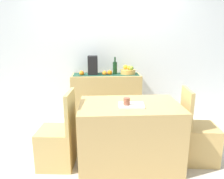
{
  "coord_description": "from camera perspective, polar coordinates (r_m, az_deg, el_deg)",
  "views": [
    {
      "loc": [
        -0.17,
        -2.74,
        1.52
      ],
      "look_at": [
        0.01,
        0.38,
        0.72
      ],
      "focal_mm": 35.27,
      "sensor_mm": 36.0,
      "label": 1
    }
  ],
  "objects": [
    {
      "name": "apple_right",
      "position": [
        3.74,
        4.39,
        5.7
      ],
      "size": [
        0.07,
        0.07,
        0.07
      ],
      "primitive_type": "sphere",
      "color": "gold",
      "rests_on": "fruit_bowl"
    },
    {
      "name": "fruit_bowl",
      "position": [
        3.75,
        4.16,
        4.61
      ],
      "size": [
        0.25,
        0.25,
        0.07
      ],
      "primitive_type": "cylinder",
      "color": "gold",
      "rests_on": "table_runner"
    },
    {
      "name": "ground_plane",
      "position": [
        3.14,
        0.23,
        -14.76
      ],
      "size": [
        6.4,
        6.4,
        0.02
      ],
      "primitive_type": "cube",
      "color": "beige",
      "rests_on": "ground"
    },
    {
      "name": "dining_table",
      "position": [
        2.65,
        4.47,
        -11.4
      ],
      "size": [
        1.14,
        0.73,
        0.74
      ],
      "primitive_type": "cube",
      "color": "tan",
      "rests_on": "ground"
    },
    {
      "name": "table_runner",
      "position": [
        3.72,
        -1.54,
        3.96
      ],
      "size": [
        1.1,
        0.32,
        0.01
      ],
      "primitive_type": "cube",
      "color": "#214A37",
      "rests_on": "sideboard_console"
    },
    {
      "name": "coffee_cup",
      "position": [
        2.41,
        3.82,
        -3.28
      ],
      "size": [
        0.07,
        0.07,
        0.1
      ],
      "primitive_type": "cylinder",
      "color": "#93523D",
      "rests_on": "dining_table"
    },
    {
      "name": "chair_near_window",
      "position": [
        2.72,
        -13.85,
        -13.54
      ],
      "size": [
        0.43,
        0.43,
        0.9
      ],
      "color": "tan",
      "rests_on": "ground"
    },
    {
      "name": "orange_loose_mid",
      "position": [
        3.68,
        -0.56,
        4.41
      ],
      "size": [
        0.08,
        0.08,
        0.08
      ],
      "primitive_type": "sphere",
      "color": "orange",
      "rests_on": "sideboard_console"
    },
    {
      "name": "room_wall_rear",
      "position": [
        3.93,
        -0.82,
        11.88
      ],
      "size": [
        6.4,
        0.06,
        2.7
      ],
      "primitive_type": "cube",
      "color": "silver",
      "rests_on": "ground"
    },
    {
      "name": "chair_by_corner",
      "position": [
        2.92,
        21.29,
        -12.1
      ],
      "size": [
        0.44,
        0.44,
        0.9
      ],
      "color": "tan",
      "rests_on": "ground"
    },
    {
      "name": "orange_loose_far",
      "position": [
        3.67,
        -7.88,
        4.24
      ],
      "size": [
        0.08,
        0.08,
        0.08
      ],
      "primitive_type": "sphere",
      "color": "orange",
      "rests_on": "sideboard_console"
    },
    {
      "name": "wine_bottle",
      "position": [
        3.71,
        0.77,
        5.65
      ],
      "size": [
        0.07,
        0.07,
        0.29
      ],
      "color": "#13361A",
      "rests_on": "sideboard_console"
    },
    {
      "name": "apple_left",
      "position": [
        3.77,
        3.48,
        5.85
      ],
      "size": [
        0.08,
        0.08,
        0.08
      ],
      "primitive_type": "sphere",
      "color": "gold",
      "rests_on": "fruit_bowl"
    },
    {
      "name": "coffee_maker",
      "position": [
        3.7,
        -5.0,
        6.28
      ],
      "size": [
        0.16,
        0.18,
        0.32
      ],
      "primitive_type": "cube",
      "color": "black",
      "rests_on": "sideboard_console"
    },
    {
      "name": "sideboard_console",
      "position": [
        3.82,
        -1.5,
        -2.33
      ],
      "size": [
        1.17,
        0.42,
        0.84
      ],
      "primitive_type": "cube",
      "color": "tan",
      "rests_on": "ground"
    },
    {
      "name": "apple_front",
      "position": [
        3.68,
        5.05,
        5.57
      ],
      "size": [
        0.07,
        0.07,
        0.07
      ],
      "primitive_type": "sphere",
      "color": "#88AA32",
      "rests_on": "fruit_bowl"
    },
    {
      "name": "orange_loose_end",
      "position": [
        3.65,
        -1.96,
        4.29
      ],
      "size": [
        0.07,
        0.07,
        0.07
      ],
      "primitive_type": "sphere",
      "color": "orange",
      "rests_on": "sideboard_console"
    },
    {
      "name": "open_book",
      "position": [
        2.44,
        5.05,
        -4.05
      ],
      "size": [
        0.3,
        0.23,
        0.02
      ],
      "primitive_type": "cube",
      "rotation": [
        0.0,
        0.0,
        -0.08
      ],
      "color": "white",
      "rests_on": "dining_table"
    }
  ]
}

